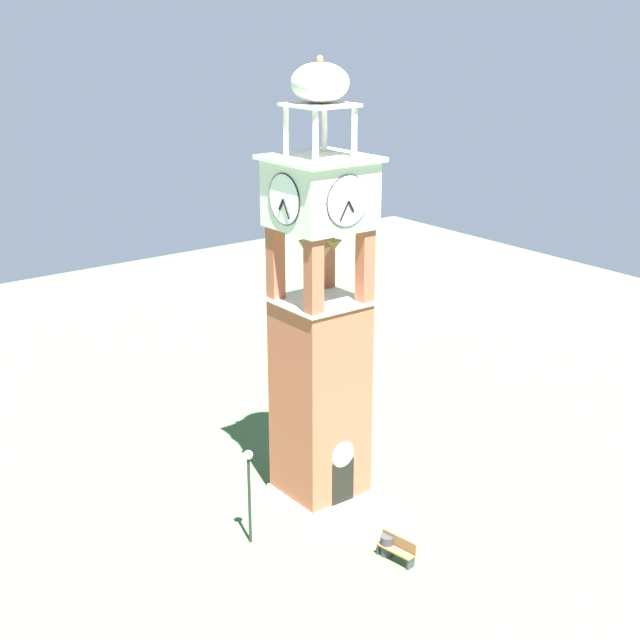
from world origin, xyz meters
The scene contains 6 objects.
ground centered at (0.00, 0.00, 0.00)m, with size 80.00×80.00×0.00m, color #476B3D.
clock_tower centered at (0.00, 0.00, 7.33)m, with size 3.66×3.66×18.05m.
park_bench centered at (-0.66, -5.60, 0.48)m, with size 0.68×1.65×0.95m.
lamp_post centered at (-4.34, -1.24, 2.73)m, with size 0.36×0.36×3.94m.
trash_bin centered at (-0.72, -5.12, 0.40)m, with size 0.52×0.52×0.80m, color #2D2D33.
shrub_near_entry centered at (3.72, 1.82, 0.35)m, with size 1.08×1.08×0.69m, color #28562D.
Camera 1 is at (-20.81, -27.23, 19.51)m, focal length 50.97 mm.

